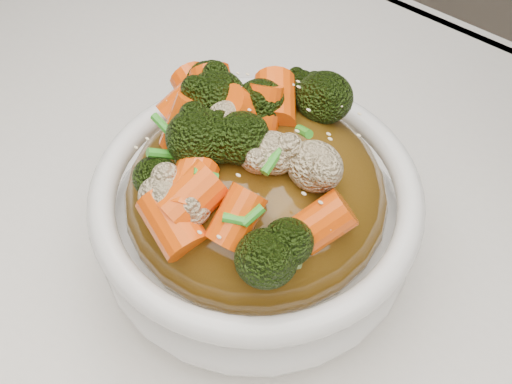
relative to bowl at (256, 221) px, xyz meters
The scene contains 8 objects.
tablecloth 0.07m from the bowl, 72.04° to the right, with size 1.20×0.80×0.04m, color white.
bowl is the anchor object (origin of this frame).
sauce_base 0.03m from the bowl, ahead, with size 0.18×0.18×0.10m, color #50350D.
carrots 0.10m from the bowl, ahead, with size 0.18×0.18×0.05m, color #FC5408, non-canonical shape.
broccoli 0.10m from the bowl, ahead, with size 0.18×0.18×0.05m, color black, non-canonical shape.
cauliflower 0.09m from the bowl, ahead, with size 0.18×0.18×0.04m, color #D0BB8E, non-canonical shape.
scallions 0.10m from the bowl, 90.00° to the left, with size 0.14×0.14×0.02m, color #309221, non-canonical shape.
sesame_seeds 0.10m from the bowl, ahead, with size 0.16×0.16×0.01m, color beige, non-canonical shape.
Camera 1 is at (0.16, -0.18, 1.15)m, focal length 42.00 mm.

